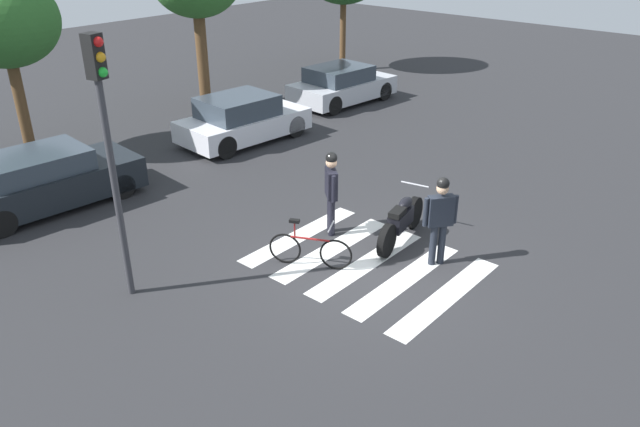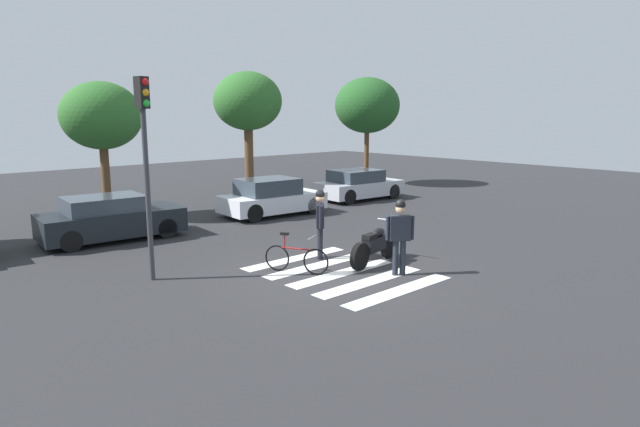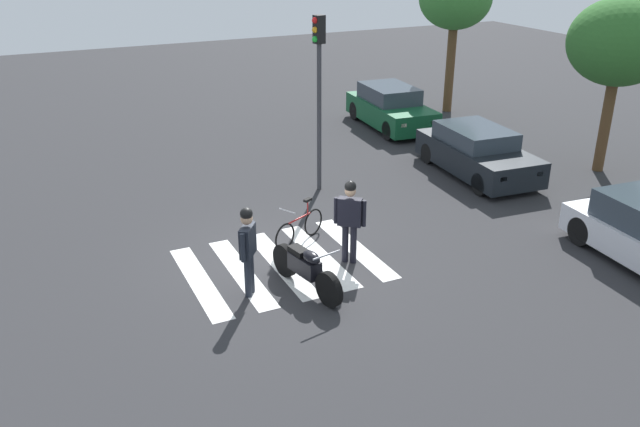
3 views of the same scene
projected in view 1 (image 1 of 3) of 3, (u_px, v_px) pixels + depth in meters
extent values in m
plane|color=#2B2B2D|center=(367.00, 263.00, 12.29)|extent=(60.00, 60.00, 0.00)
cylinder|color=black|center=(414.00, 212.00, 13.56)|extent=(0.71, 0.28, 0.70)
cylinder|color=black|center=(387.00, 241.00, 12.40)|extent=(0.71, 0.28, 0.70)
cube|color=black|center=(401.00, 219.00, 12.86)|extent=(0.84, 0.44, 0.36)
ellipsoid|color=black|center=(406.00, 203.00, 12.93)|extent=(0.52, 0.33, 0.24)
cube|color=black|center=(397.00, 212.00, 12.60)|extent=(0.48, 0.32, 0.12)
cylinder|color=#A5A5AD|center=(415.00, 184.00, 13.19)|extent=(0.16, 0.61, 0.04)
torus|color=black|center=(336.00, 255.00, 11.95)|extent=(0.33, 0.60, 0.65)
torus|color=black|center=(285.00, 248.00, 12.17)|extent=(0.33, 0.60, 0.65)
cylinder|color=maroon|center=(310.00, 239.00, 11.93)|extent=(0.40, 0.73, 0.04)
cylinder|color=maroon|center=(295.00, 229.00, 11.93)|extent=(0.04, 0.04, 0.34)
cube|color=black|center=(294.00, 221.00, 11.85)|extent=(0.18, 0.22, 0.06)
cylinder|color=#99999E|center=(331.00, 226.00, 11.71)|extent=(0.42, 0.23, 0.03)
cylinder|color=#1E232D|center=(442.00, 244.00, 12.12)|extent=(0.14, 0.14, 0.86)
cylinder|color=#1E232D|center=(433.00, 245.00, 12.08)|extent=(0.14, 0.14, 0.86)
cube|color=#1E232D|center=(441.00, 211.00, 11.78)|extent=(0.52, 0.46, 0.61)
sphere|color=tan|center=(443.00, 189.00, 11.57)|extent=(0.23, 0.23, 0.23)
cylinder|color=#1E232D|center=(455.00, 209.00, 11.83)|extent=(0.09, 0.09, 0.58)
cylinder|color=#1E232D|center=(426.00, 212.00, 11.72)|extent=(0.09, 0.09, 0.58)
sphere|color=black|center=(443.00, 183.00, 11.53)|extent=(0.24, 0.24, 0.24)
cylinder|color=black|center=(332.00, 217.00, 13.17)|extent=(0.14, 0.14, 0.87)
cylinder|color=black|center=(330.00, 213.00, 13.33)|extent=(0.14, 0.14, 0.87)
cube|color=black|center=(331.00, 183.00, 12.93)|extent=(0.48, 0.51, 0.61)
sphere|color=tan|center=(331.00, 163.00, 12.72)|extent=(0.23, 0.23, 0.23)
cylinder|color=black|center=(334.00, 189.00, 12.66)|extent=(0.09, 0.09, 0.58)
cylinder|color=black|center=(329.00, 178.00, 13.20)|extent=(0.09, 0.09, 0.58)
sphere|color=black|center=(331.00, 158.00, 12.68)|extent=(0.25, 0.25, 0.25)
cube|color=silver|center=(446.00, 296.00, 11.23)|extent=(3.28, 0.45, 0.01)
cube|color=silver|center=(405.00, 279.00, 11.75)|extent=(3.28, 0.45, 0.01)
cube|color=silver|center=(367.00, 263.00, 12.28)|extent=(3.28, 0.45, 0.01)
cube|color=silver|center=(332.00, 249.00, 12.81)|extent=(3.28, 0.45, 0.01)
cube|color=silver|center=(300.00, 235.00, 13.34)|extent=(3.28, 0.45, 0.01)
cylinder|color=black|center=(91.00, 169.00, 15.97)|extent=(0.64, 0.27, 0.62)
cylinder|color=black|center=(122.00, 186.00, 14.96)|extent=(0.64, 0.27, 0.62)
cylinder|color=black|center=(1.00, 223.00, 13.18)|extent=(0.64, 0.27, 0.62)
cube|color=black|center=(49.00, 184.00, 14.48)|extent=(4.26, 2.12, 0.73)
cube|color=#333D47|center=(35.00, 163.00, 14.08)|extent=(2.35, 1.75, 0.47)
cube|color=#F2EDCC|center=(116.00, 152.00, 16.07)|extent=(0.10, 0.21, 0.12)
cube|color=#F2EDCC|center=(138.00, 164.00, 15.34)|extent=(0.10, 0.21, 0.12)
cylinder|color=black|center=(261.00, 115.00, 20.08)|extent=(0.68, 0.27, 0.67)
cylinder|color=black|center=(295.00, 126.00, 19.02)|extent=(0.68, 0.27, 0.67)
cylinder|color=black|center=(192.00, 134.00, 18.41)|extent=(0.68, 0.27, 0.67)
cylinder|color=black|center=(225.00, 147.00, 17.35)|extent=(0.68, 0.27, 0.67)
cube|color=silver|center=(244.00, 125.00, 18.64)|extent=(4.04, 2.17, 0.63)
cube|color=#333D47|center=(238.00, 106.00, 18.25)|extent=(2.23, 1.81, 0.60)
cube|color=#F2EDCC|center=(278.00, 105.00, 20.19)|extent=(0.10, 0.21, 0.12)
cube|color=#F2EDCC|center=(304.00, 113.00, 19.42)|extent=(0.10, 0.21, 0.12)
cylinder|color=black|center=(350.00, 83.00, 23.83)|extent=(0.68, 0.27, 0.66)
cylinder|color=black|center=(384.00, 91.00, 22.76)|extent=(0.68, 0.27, 0.66)
cylinder|color=black|center=(300.00, 96.00, 22.15)|extent=(0.68, 0.27, 0.66)
cylinder|color=black|center=(333.00, 105.00, 21.08)|extent=(0.68, 0.27, 0.66)
cube|color=#B7BAC1|center=(343.00, 89.00, 22.38)|extent=(4.05, 2.20, 0.63)
cube|color=#333D47|center=(339.00, 74.00, 22.00)|extent=(2.24, 1.83, 0.53)
cube|color=#F2EDCC|center=(365.00, 75.00, 23.93)|extent=(0.10, 0.21, 0.12)
cube|color=#F2EDCC|center=(390.00, 80.00, 23.16)|extent=(0.10, 0.21, 0.12)
cylinder|color=#38383D|center=(116.00, 195.00, 10.48)|extent=(0.12, 0.12, 3.95)
cube|color=black|center=(94.00, 56.00, 9.46)|extent=(0.29, 0.29, 0.70)
sphere|color=red|center=(98.00, 42.00, 9.30)|extent=(0.16, 0.16, 0.16)
sphere|color=orange|center=(100.00, 57.00, 9.40)|extent=(0.16, 0.16, 0.16)
sphere|color=green|center=(103.00, 72.00, 9.50)|extent=(0.16, 0.16, 0.16)
cylinder|color=brown|center=(23.00, 111.00, 17.03)|extent=(0.31, 0.31, 2.68)
ellipsoid|color=#2D6628|center=(3.00, 20.00, 15.97)|extent=(2.85, 2.85, 2.42)
cylinder|color=brown|center=(203.00, 62.00, 21.23)|extent=(0.39, 0.39, 3.23)
cylinder|color=brown|center=(343.00, 36.00, 26.49)|extent=(0.26, 0.26, 2.94)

